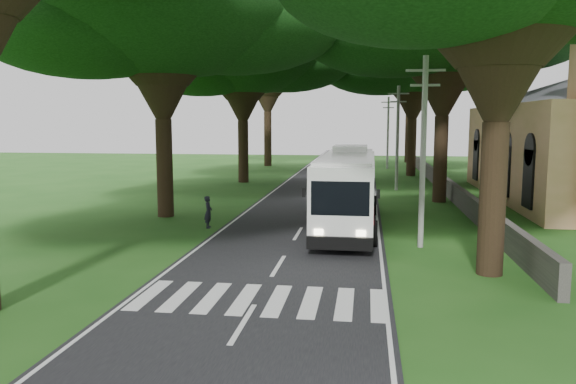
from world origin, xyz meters
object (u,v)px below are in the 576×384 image
at_px(distant_car_a, 322,173).
at_px(pole_near, 423,149).
at_px(distant_car_c, 355,156).
at_px(pedestrian, 208,212).
at_px(pole_far, 388,131).
at_px(pole_mid, 398,136).
at_px(coach_bus, 347,188).

bearing_deg(distant_car_a, pole_near, 94.09).
distance_m(distant_car_a, distant_car_c, 27.25).
xyz_separation_m(distant_car_a, distant_car_c, (2.47, 27.14, -0.03)).
relative_size(pole_near, distant_car_c, 1.97).
xyz_separation_m(distant_car_c, pedestrian, (-6.32, -50.39, 0.19)).
relative_size(distant_car_c, pedestrian, 2.51).
distance_m(pole_far, distant_car_a, 15.57).
bearing_deg(pedestrian, pole_far, -21.41).
bearing_deg(pole_mid, pole_near, -90.00).
distance_m(pole_mid, pole_far, 20.00).
bearing_deg(distant_car_a, pedestrian, 71.17).
xyz_separation_m(pole_mid, distant_car_a, (-6.30, 6.21, -3.54)).
height_order(pole_far, distant_car_a, pole_far).
bearing_deg(pole_near, coach_bus, 128.99).
xyz_separation_m(pole_mid, pole_far, (0.00, 20.00, 0.00)).
xyz_separation_m(pole_mid, coach_bus, (-3.26, -15.98, -2.19)).
xyz_separation_m(pole_near, pole_mid, (0.00, 20.00, 0.00)).
bearing_deg(distant_car_a, coach_bus, 88.39).
relative_size(coach_bus, distant_car_c, 3.09).
distance_m(pole_far, coach_bus, 36.19).
relative_size(coach_bus, pedestrian, 7.76).
height_order(pole_near, coach_bus, pole_near).
bearing_deg(coach_bus, pole_far, 85.50).
bearing_deg(pole_mid, coach_bus, -101.52).
bearing_deg(pole_far, distant_car_a, -114.56).
bearing_deg(distant_car_c, distant_car_a, 76.13).
distance_m(pole_near, pedestrian, 11.10).
distance_m(coach_bus, pedestrian, 7.07).
distance_m(pole_far, pedestrian, 38.55).
bearing_deg(coach_bus, pole_near, -50.34).
bearing_deg(pedestrian, pole_mid, -36.87).
relative_size(pole_near, distant_car_a, 2.22).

